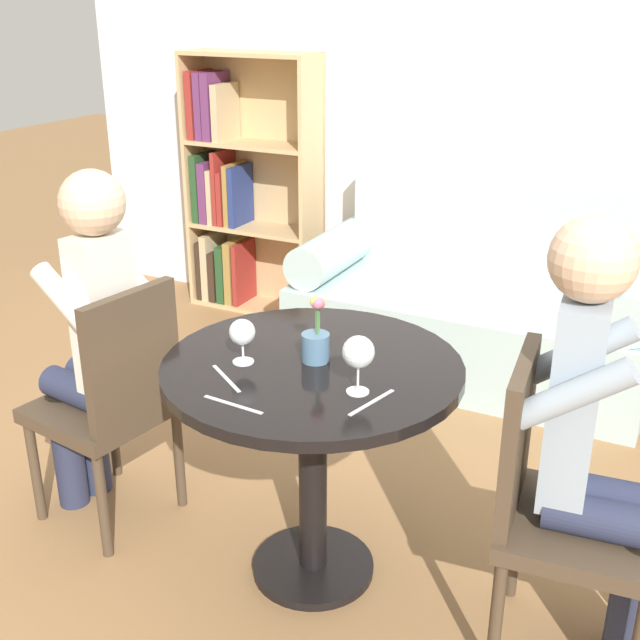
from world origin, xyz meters
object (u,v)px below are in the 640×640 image
flower_vase (317,339)px  bookshelf_left (240,192)px  wine_glass_left (242,334)px  wine_glass_right (358,354)px  chair_right (555,501)px  person_left (93,340)px  couch (474,310)px  person_right (598,440)px  chair_left (114,397)px

flower_vase → bookshelf_left: bearing=127.5°
wine_glass_left → flower_vase: bearing=30.1°
wine_glass_right → flower_vase: flower_vase is taller
bookshelf_left → chair_right: 3.02m
person_left → flower_vase: person_left is taller
couch → person_right: size_ratio=1.33×
couch → person_right: bearing=-64.4°
couch → chair_left: bearing=-112.3°
chair_left → person_left: bearing=-95.7°
couch → wine_glass_right: 1.94m
chair_left → person_right: size_ratio=0.70×
couch → wine_glass_left: (-0.19, -1.83, 0.54)m
chair_right → wine_glass_left: size_ratio=6.59×
person_left → wine_glass_right: (1.02, -0.07, 0.19)m
couch → person_left: bearing=-114.8°
chair_left → flower_vase: size_ratio=4.43×
chair_left → person_right: (1.56, 0.09, 0.21)m
person_right → wine_glass_right: (-0.62, -0.14, 0.17)m
bookshelf_left → chair_left: bearing=-69.2°
wine_glass_right → flower_vase: (-0.19, 0.13, -0.05)m
person_left → wine_glass_left: person_left is taller
chair_left → chair_right: same height
chair_right → person_left: size_ratio=0.71×
chair_left → chair_right: (1.47, 0.07, 0.00)m
couch → wine_glass_right: size_ratio=10.28×
chair_left → flower_vase: 0.81m
chair_right → wine_glass_right: bearing=97.2°
bookshelf_left → chair_left: size_ratio=1.64×
couch → chair_left: size_ratio=1.90×
chair_right → flower_vase: bearing=83.6°
chair_left → wine_glass_right: 1.01m
chair_left → couch: bearing=166.1°
person_left → wine_glass_right: size_ratio=7.64×
wine_glass_right → wine_glass_left: bearing=176.8°
chair_left → wine_glass_left: chair_left is taller
person_right → chair_right: bearing=94.1°
couch → bookshelf_left: 1.59m
bookshelf_left → person_right: size_ratio=1.15×
couch → person_right: person_right is taller
wine_glass_left → flower_vase: (0.19, 0.11, -0.02)m
wine_glass_left → bookshelf_left: bearing=122.5°
bookshelf_left → person_left: bearing=-71.1°
chair_left → wine_glass_right: bearing=95.1°
person_left → wine_glass_right: bearing=94.2°
chair_right → wine_glass_left: (-0.92, -0.10, 0.36)m
bookshelf_left → person_left: bookshelf_left is taller
bookshelf_left → flower_vase: bearing=-52.5°
chair_left → flower_vase: bearing=104.5°
flower_vase → person_right: bearing=0.6°
person_right → couch: bearing=19.7°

